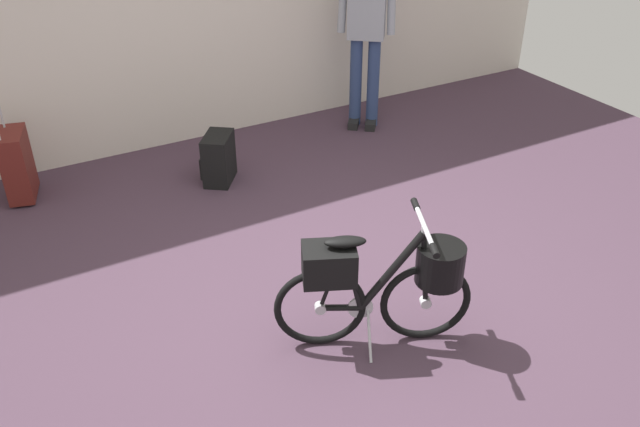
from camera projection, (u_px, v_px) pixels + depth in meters
The scene contains 5 objects.
ground_plane at pixel (333, 307), 4.02m from camera, with size 8.04×8.04×0.00m, color #473342.
folding_bike_foreground at pixel (383, 281), 3.56m from camera, with size 1.00×0.60×0.77m.
visitor_near_wall at pixel (367, 20), 5.83m from camera, with size 0.43×0.39×1.70m.
rolling_suitcase at pixel (17, 164), 5.01m from camera, with size 0.26×0.39×0.83m.
backpack_on_floor at pixel (218, 159), 5.28m from camera, with size 0.35×0.38×0.39m.
Camera 1 is at (-1.60, -2.71, 2.57)m, focal length 37.59 mm.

